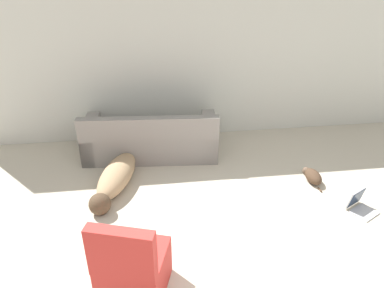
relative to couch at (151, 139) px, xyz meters
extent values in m
cube|color=beige|center=(0.84, 0.65, 1.11)|extent=(7.48, 0.06, 2.76)
cube|color=gray|center=(0.00, 0.04, -0.05)|extent=(2.10, 0.97, 0.43)
cube|color=gray|center=(-0.02, -0.31, 0.34)|extent=(2.05, 0.30, 0.36)
cube|color=gray|center=(0.92, -0.04, 0.02)|extent=(0.26, 0.83, 0.57)
cube|color=gray|center=(-0.92, 0.11, 0.02)|extent=(0.26, 0.83, 0.57)
ellipsoid|color=#A38460|center=(-0.49, -0.78, -0.11)|extent=(0.70, 1.18, 0.31)
sphere|color=#493726|center=(-0.68, -1.38, -0.13)|extent=(0.35, 0.35, 0.28)
cylinder|color=#A38460|center=(-0.29, -0.11, -0.24)|extent=(0.13, 0.28, 0.05)
ellipsoid|color=#473323|center=(2.23, -1.07, -0.18)|extent=(0.21, 0.36, 0.17)
sphere|color=brown|center=(2.21, -0.86, -0.21)|extent=(0.12, 0.12, 0.11)
cylinder|color=#473323|center=(2.24, -1.28, -0.25)|extent=(0.03, 0.09, 0.02)
cube|color=#B7B7BC|center=(2.59, -1.80, -0.26)|extent=(0.37, 0.36, 0.02)
cube|color=#B7B7BC|center=(2.52, -1.67, -0.13)|extent=(0.28, 0.19, 0.25)
cube|color=#23334C|center=(2.53, -1.68, -0.13)|extent=(0.26, 0.17, 0.22)
cube|color=#B72D28|center=(-0.24, -2.60, -0.04)|extent=(0.74, 0.74, 0.45)
cube|color=#B72D28|center=(-0.31, -2.83, 0.44)|extent=(0.60, 0.29, 0.50)
camera|label=1|loc=(-0.02, -5.18, 2.75)|focal=35.00mm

